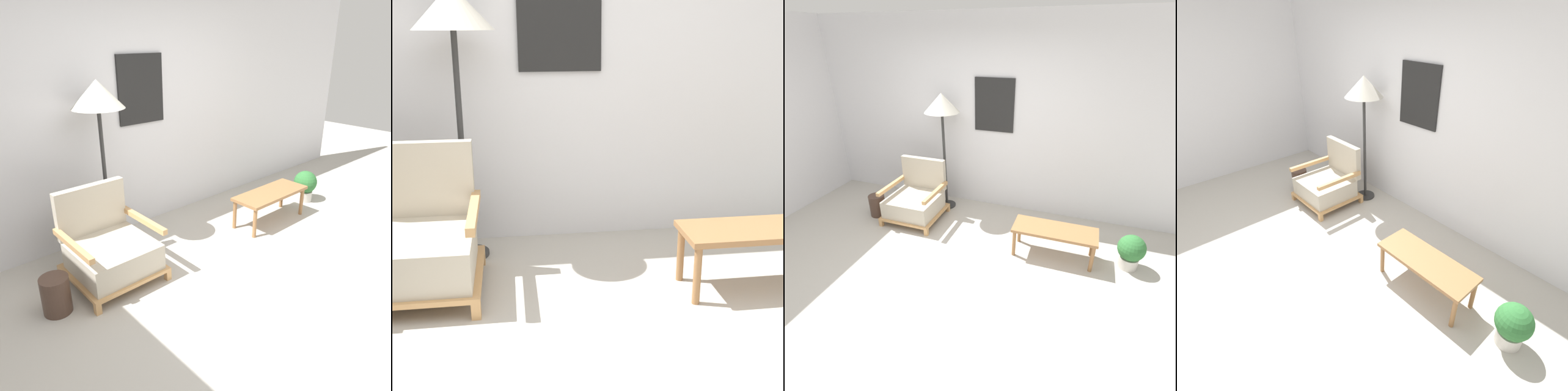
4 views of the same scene
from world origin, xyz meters
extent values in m
plane|color=#B7B2A8|center=(0.00, 0.00, 0.00)|extent=(14.00, 14.00, 0.00)
cube|color=silver|center=(0.00, 2.09, 1.35)|extent=(8.00, 0.06, 2.70)
cube|color=black|center=(0.10, 2.05, 1.55)|extent=(0.56, 0.02, 0.72)
cube|color=tan|center=(-1.18, 0.91, 0.05)|extent=(0.05, 0.05, 0.09)
cube|color=tan|center=(-0.47, 0.91, 0.05)|extent=(0.05, 0.05, 0.09)
cube|color=tan|center=(-1.18, 1.60, 0.05)|extent=(0.05, 0.05, 0.09)
cube|color=tan|center=(-0.47, 1.60, 0.05)|extent=(0.05, 0.05, 0.09)
cube|color=tan|center=(-0.83, 1.26, 0.11)|extent=(0.76, 0.74, 0.03)
cube|color=#BCB29E|center=(-0.83, 1.24, 0.24)|extent=(0.68, 0.64, 0.24)
cube|color=#BCB29E|center=(-0.83, 1.59, 0.60)|extent=(0.68, 0.08, 0.46)
cube|color=tan|center=(-1.18, 1.26, 0.48)|extent=(0.05, 0.68, 0.05)
cube|color=tan|center=(-0.48, 1.26, 0.48)|extent=(0.05, 0.68, 0.05)
cylinder|color=#2D2D2D|center=(-0.56, 1.76, 0.01)|extent=(0.27, 0.27, 0.03)
cylinder|color=#2D2D2D|center=(-0.56, 1.76, 0.74)|extent=(0.04, 0.04, 1.44)
cone|color=beige|center=(-0.56, 1.76, 1.59)|extent=(0.49, 0.49, 0.26)
cube|color=olive|center=(1.18, 1.05, 0.36)|extent=(0.97, 0.38, 0.04)
cylinder|color=olive|center=(0.74, 0.90, 0.17)|extent=(0.04, 0.04, 0.34)
cylinder|color=olive|center=(1.63, 0.90, 0.17)|extent=(0.04, 0.04, 0.34)
cylinder|color=olive|center=(0.74, 1.20, 0.17)|extent=(0.04, 0.04, 0.34)
cylinder|color=olive|center=(1.63, 1.20, 0.17)|extent=(0.04, 0.04, 0.34)
cylinder|color=#473328|center=(-1.41, 1.16, 0.16)|extent=(0.23, 0.23, 0.32)
cylinder|color=beige|center=(2.04, 1.12, 0.07)|extent=(0.21, 0.21, 0.14)
sphere|color=#2D6B33|center=(2.04, 1.12, 0.27)|extent=(0.30, 0.30, 0.30)
camera|label=1|loc=(-2.24, -1.45, 2.08)|focal=35.00mm
camera|label=2|loc=(-0.26, -1.71, 1.50)|focal=50.00mm
camera|label=3|loc=(1.35, -2.07, 2.36)|focal=28.00mm
camera|label=4|loc=(2.45, -0.76, 2.39)|focal=28.00mm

